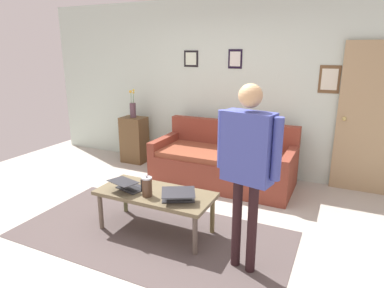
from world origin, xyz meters
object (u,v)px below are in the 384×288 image
(interior_door, at_px, (370,120))
(coffee_table, at_px, (155,196))
(side_shelf, at_px, (134,140))
(laptop_left, at_px, (178,196))
(flower_vase, at_px, (133,109))
(laptop_center, at_px, (129,186))
(person_standing, at_px, (248,156))
(french_press, at_px, (147,187))
(couch, at_px, (224,163))

(interior_door, relative_size, coffee_table, 1.62)
(side_shelf, bearing_deg, laptop_left, 134.20)
(flower_vase, bearing_deg, laptop_left, 134.20)
(coffee_table, bearing_deg, laptop_left, 167.63)
(interior_door, bearing_deg, laptop_center, 43.54)
(person_standing, bearing_deg, coffee_table, -11.92)
(coffee_table, height_order, french_press, french_press)
(coffee_table, bearing_deg, flower_vase, -49.97)
(laptop_left, bearing_deg, coffee_table, -12.37)
(laptop_center, relative_size, side_shelf, 0.49)
(french_press, bearing_deg, person_standing, 174.49)
(couch, xyz_separation_m, side_shelf, (1.77, -0.26, 0.10))
(laptop_left, height_order, side_shelf, side_shelf)
(interior_door, bearing_deg, couch, 16.16)
(flower_vase, bearing_deg, interior_door, -175.57)
(coffee_table, bearing_deg, person_standing, 168.08)
(flower_vase, bearing_deg, person_standing, 141.40)
(couch, height_order, french_press, couch)
(flower_vase, bearing_deg, french_press, 127.90)
(coffee_table, distance_m, french_press, 0.20)
(interior_door, height_order, person_standing, interior_door)
(interior_door, xyz_separation_m, flower_vase, (3.63, 0.28, -0.07))
(side_shelf, height_order, person_standing, person_standing)
(interior_door, bearing_deg, flower_vase, 4.43)
(couch, bearing_deg, person_standing, 115.12)
(laptop_left, relative_size, side_shelf, 0.53)
(side_shelf, bearing_deg, flower_vase, -35.54)
(laptop_left, distance_m, flower_vase, 2.75)
(flower_vase, xyz_separation_m, person_standing, (-2.63, 2.10, 0.12))
(laptop_left, bearing_deg, laptop_center, -0.33)
(coffee_table, relative_size, side_shelf, 1.58)
(laptop_left, bearing_deg, person_standing, 168.27)
(person_standing, bearing_deg, couch, -64.88)
(person_standing, bearing_deg, interior_door, -112.67)
(couch, xyz_separation_m, flower_vase, (1.77, -0.26, 0.65))
(side_shelf, bearing_deg, laptop_center, 123.46)
(flower_vase, relative_size, person_standing, 0.29)
(interior_door, relative_size, french_press, 8.72)
(laptop_center, bearing_deg, coffee_table, -167.34)
(person_standing, bearing_deg, laptop_left, -11.73)
(french_press, height_order, person_standing, person_standing)
(french_press, height_order, flower_vase, flower_vase)
(laptop_center, xyz_separation_m, flower_vase, (1.28, -1.94, 0.45))
(couch, relative_size, side_shelf, 2.53)
(laptop_left, distance_m, laptop_center, 0.61)
(french_press, bearing_deg, coffee_table, -101.19)
(flower_vase, height_order, person_standing, person_standing)
(interior_door, distance_m, laptop_left, 2.87)
(interior_door, distance_m, french_press, 3.11)
(interior_door, relative_size, laptop_center, 5.20)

